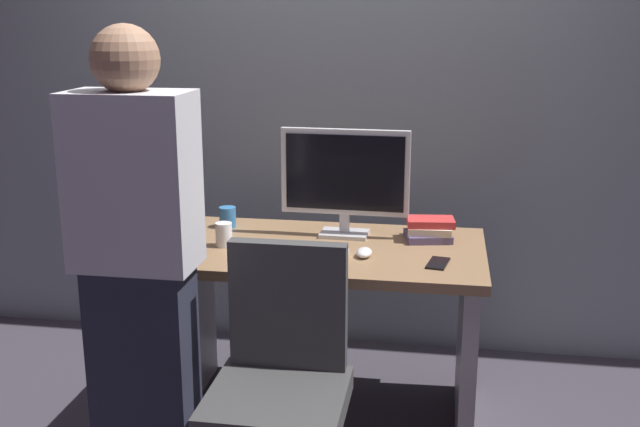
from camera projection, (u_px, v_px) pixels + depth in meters
ground_plane at (322, 412)px, 3.28m from camera, size 9.00×9.00×0.00m
wall_back at (349, 49)px, 3.68m from camera, size 6.40×0.10×3.00m
desk at (322, 302)px, 3.15m from camera, size 1.31×0.74×0.75m
office_chair at (281, 403)px, 2.50m from camera, size 0.52×0.52×0.94m
person_at_desk at (138, 268)px, 2.55m from camera, size 0.40×0.24×1.64m
monitor at (345, 177)px, 3.17m from camera, size 0.54×0.15×0.46m
keyboard at (292, 252)px, 2.98m from camera, size 0.44×0.15×0.02m
mouse at (364, 252)px, 2.95m from camera, size 0.06×0.10×0.03m
cup_near_keyboard at (224, 235)px, 3.08m from camera, size 0.07×0.07×0.10m
cup_by_monitor at (228, 217)px, 3.36m from camera, size 0.07×0.07×0.09m
book_stack at (429, 229)px, 3.17m from camera, size 0.22×0.19×0.09m
cell_phone at (438, 263)px, 2.87m from camera, size 0.09×0.15×0.01m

